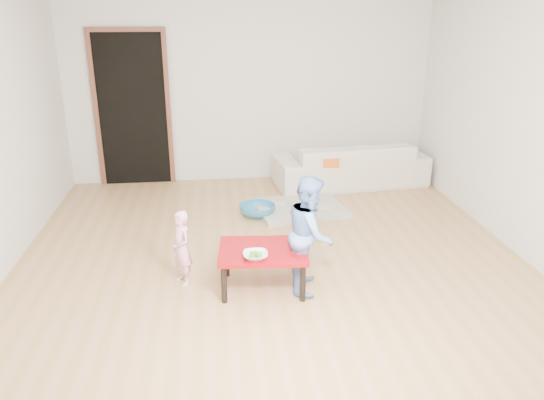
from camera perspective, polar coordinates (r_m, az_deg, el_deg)
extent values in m
cube|color=#A18145|center=(5.44, -0.24, -5.70)|extent=(5.00, 5.00, 0.01)
cube|color=beige|center=(7.46, -2.39, 11.95)|extent=(5.00, 0.02, 2.60)
cube|color=beige|center=(5.83, 25.23, 7.66)|extent=(0.02, 5.00, 2.60)
imported|color=beige|center=(7.46, 8.40, 3.89)|extent=(2.15, 1.04, 0.61)
cube|color=orange|center=(7.05, 5.38, 4.36)|extent=(0.48, 0.44, 0.11)
imported|color=white|center=(4.47, -1.80, -5.99)|extent=(0.21, 0.21, 0.05)
imported|color=pink|center=(4.80, -9.71, -5.13)|extent=(0.27, 0.30, 0.69)
imported|color=#5D83D8|center=(4.62, 4.16, -3.61)|extent=(0.50, 0.58, 1.04)
imported|color=teal|center=(6.35, -1.59, -1.10)|extent=(0.43, 0.43, 0.13)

